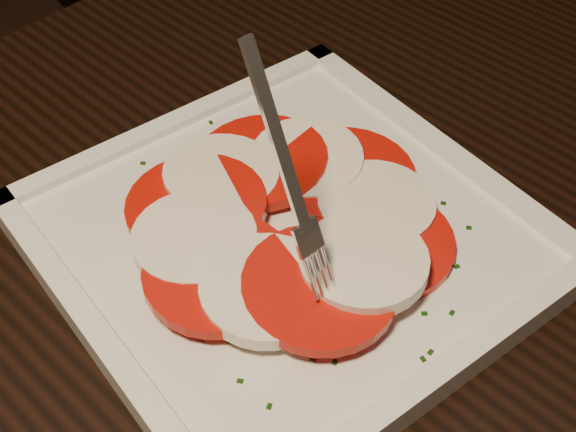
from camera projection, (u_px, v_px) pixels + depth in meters
The scene contains 4 objects.
table at pixel (396, 329), 0.60m from camera, with size 1.28×0.93×0.75m.
plate at pixel (288, 240), 0.52m from camera, with size 0.29×0.29×0.01m, color white.
caprese_salad at pixel (288, 220), 0.51m from camera, with size 0.21×0.25×0.03m.
fork at pixel (278, 167), 0.42m from camera, with size 0.03×0.06×0.14m, color white, non-canonical shape.
Camera 1 is at (-0.20, -0.50, 1.15)m, focal length 50.00 mm.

